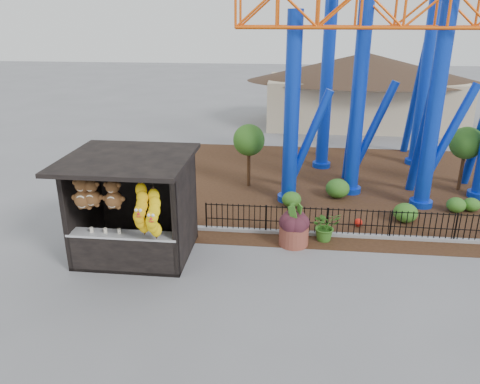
# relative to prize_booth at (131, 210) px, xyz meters

# --- Properties ---
(ground) EXTENTS (120.00, 120.00, 0.00)m
(ground) POSITION_rel_prize_booth_xyz_m (3.00, -0.88, -1.55)
(ground) COLOR slate
(ground) RESTS_ON ground
(mulch_bed) EXTENTS (18.00, 12.00, 0.02)m
(mulch_bed) POSITION_rel_prize_booth_xyz_m (7.00, 7.12, -1.54)
(mulch_bed) COLOR #331E11
(mulch_bed) RESTS_ON ground
(curb) EXTENTS (18.00, 0.18, 0.12)m
(curb) POSITION_rel_prize_booth_xyz_m (7.00, 2.12, -1.49)
(curb) COLOR gray
(curb) RESTS_ON ground
(prize_booth) EXTENTS (3.50, 3.40, 3.12)m
(prize_booth) POSITION_rel_prize_booth_xyz_m (0.00, 0.00, 0.00)
(prize_booth) COLOR black
(prize_booth) RESTS_ON ground
(picket_fence) EXTENTS (12.20, 0.06, 1.00)m
(picket_fence) POSITION_rel_prize_booth_xyz_m (7.90, 2.12, -1.05)
(picket_fence) COLOR black
(picket_fence) RESTS_ON ground
(roller_coaster) EXTENTS (11.00, 6.37, 10.82)m
(roller_coaster) POSITION_rel_prize_booth_xyz_m (8.11, 7.35, 4.90)
(roller_coaster) COLOR #0B33C5
(roller_coaster) RESTS_ON ground
(terracotta_planter) EXTENTS (0.96, 0.96, 0.63)m
(terracotta_planter) POSITION_rel_prize_booth_xyz_m (4.71, 1.39, -1.23)
(terracotta_planter) COLOR brown
(terracotta_planter) RESTS_ON ground
(planter_foliage) EXTENTS (0.70, 0.70, 0.64)m
(planter_foliage) POSITION_rel_prize_booth_xyz_m (4.71, 1.39, -0.59)
(planter_foliage) COLOR #37161E
(planter_foliage) RESTS_ON terracotta_planter
(potted_plant) EXTENTS (1.11, 1.03, 1.00)m
(potted_plant) POSITION_rel_prize_booth_xyz_m (5.71, 1.82, -1.05)
(potted_plant) COLOR #205118
(potted_plant) RESTS_ON ground
(landscaping) EXTENTS (7.27, 3.47, 0.75)m
(landscaping) POSITION_rel_prize_booth_xyz_m (7.73, 4.64, -1.21)
(landscaping) COLOR #2E601C
(landscaping) RESTS_ON mulch_bed
(pavilion) EXTENTS (15.00, 15.00, 4.80)m
(pavilion) POSITION_rel_prize_booth_xyz_m (9.00, 19.12, 1.52)
(pavilion) COLOR #BFAD8C
(pavilion) RESTS_ON ground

